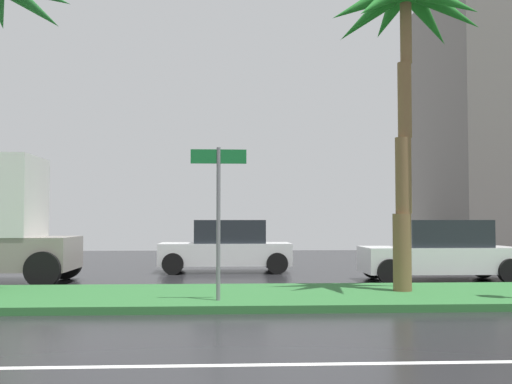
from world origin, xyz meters
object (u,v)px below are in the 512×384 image
street_name_sign (218,202)px  car_in_traffic_second (440,252)px  palm_tree_centre_left (404,22)px  car_in_traffic_leading (227,247)px

street_name_sign → car_in_traffic_second: (6.24, 5.08, -1.25)m
car_in_traffic_second → palm_tree_centre_left: bearing=60.4°
street_name_sign → car_in_traffic_leading: (0.23, 8.43, -1.25)m
street_name_sign → palm_tree_centre_left: bearing=19.4°
palm_tree_centre_left → street_name_sign: (-4.20, -1.48, -4.14)m
palm_tree_centre_left → car_in_traffic_second: 6.79m
street_name_sign → car_in_traffic_second: 8.14m
palm_tree_centre_left → car_in_traffic_leading: palm_tree_centre_left is taller
street_name_sign → car_in_traffic_second: bearing=39.1°
palm_tree_centre_left → car_in_traffic_leading: size_ratio=1.72×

